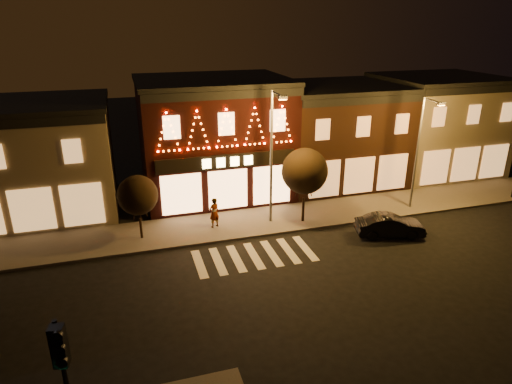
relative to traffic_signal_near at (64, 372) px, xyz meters
name	(u,v)px	position (x,y,z in m)	size (l,w,h in m)	color
ground	(279,297)	(8.17, 6.66, -3.70)	(120.00, 120.00, 0.00)	black
sidewalk_far	(266,220)	(10.17, 14.66, -3.63)	(44.00, 4.00, 0.15)	#47423D
building_left	(13,160)	(-4.83, 20.65, -0.04)	(12.20, 8.28, 7.30)	#776C54
building_pulp	(214,137)	(8.17, 20.64, 0.46)	(10.20, 8.34, 8.30)	black
building_right_a	(335,134)	(17.67, 20.65, 0.06)	(9.20, 8.28, 7.50)	#371E13
building_right_b	(435,124)	(26.67, 20.65, 0.21)	(9.20, 8.28, 7.80)	#776C54
traffic_signal_near	(64,372)	(0.00, 0.00, 0.00)	(0.41, 0.53, 5.04)	black
streetlamp_mid	(273,148)	(10.37, 14.16, 1.21)	(0.51, 1.85, 8.12)	#59595E
streetlamp_right	(420,146)	(20.13, 13.61, 0.75)	(0.48, 1.68, 7.34)	#59595E
tree_left	(138,195)	(2.46, 14.34, -0.90)	(2.27, 2.27, 3.79)	black
tree_right	(305,171)	(12.31, 13.82, -0.27)	(2.81, 2.81, 4.69)	black
dark_sedan	(390,226)	(16.53, 10.68, -3.05)	(1.38, 3.97, 1.31)	black
pedestrian	(214,213)	(6.81, 14.54, -2.61)	(0.69, 0.45, 1.88)	gray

